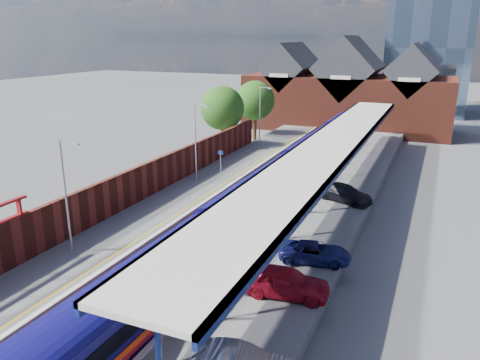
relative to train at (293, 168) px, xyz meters
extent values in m
plane|color=#5B5B5E|center=(-1.49, 4.18, -2.12)|extent=(240.00, 240.00, 0.00)
cube|color=#473D33|center=(-1.49, -5.82, -2.09)|extent=(6.00, 76.00, 0.06)
cube|color=slate|center=(-3.71, -5.82, -2.00)|extent=(0.07, 76.00, 0.14)
cube|color=slate|center=(-2.27, -5.82, -2.00)|extent=(0.07, 76.00, 0.14)
cube|color=slate|center=(-0.71, -5.82, -2.00)|extent=(0.07, 76.00, 0.14)
cube|color=slate|center=(0.73, -5.82, -2.00)|extent=(0.07, 76.00, 0.14)
cube|color=#565659|center=(-6.99, -5.82, -1.62)|extent=(5.00, 76.00, 1.00)
cube|color=#565659|center=(4.51, -5.82, -1.62)|extent=(6.00, 76.00, 1.00)
cube|color=silver|center=(-4.64, -5.82, -1.10)|extent=(0.30, 76.00, 0.05)
cube|color=silver|center=(1.66, -5.82, -1.10)|extent=(0.30, 76.00, 0.05)
cube|color=yellow|center=(-5.24, -5.82, -1.12)|extent=(0.14, 76.00, 0.01)
cube|color=#0F0C55|center=(0.01, -24.78, -0.22)|extent=(3.02, 16.04, 2.50)
cube|color=#0F0C55|center=(0.01, -24.78, 1.03)|extent=(3.02, 16.04, 0.60)
cube|color=#0F0C55|center=(0.01, -8.18, -0.22)|extent=(3.02, 16.04, 2.50)
cube|color=#0F0C55|center=(0.01, -8.18, 1.03)|extent=(3.02, 16.04, 0.60)
cube|color=#0F0C55|center=(0.01, 8.42, -0.22)|extent=(3.02, 16.04, 2.50)
cube|color=#0F0C55|center=(0.01, 8.42, 1.03)|extent=(3.02, 16.04, 0.60)
cube|color=#0F0C55|center=(0.01, 25.02, -0.22)|extent=(3.02, 16.04, 2.50)
cube|color=#0F0C55|center=(0.01, 25.02, 1.03)|extent=(3.02, 16.04, 0.60)
cube|color=black|center=(-1.41, 0.12, 0.23)|extent=(0.04, 60.54, 0.70)
cube|color=#FA4510|center=(-1.42, 0.12, -0.57)|extent=(0.03, 55.27, 0.30)
cube|color=#AC0B1D|center=(-1.43, 0.12, -0.82)|extent=(0.03, 55.27, 0.30)
cube|color=black|center=(0.01, 30.62, -1.82)|extent=(2.00, 2.40, 0.60)
cylinder|color=#0E1B55|center=(3.51, -27.82, 0.98)|extent=(0.24, 0.24, 4.20)
cylinder|color=#0E1B55|center=(3.51, -22.82, 0.98)|extent=(0.24, 0.24, 4.20)
cylinder|color=#0E1B55|center=(3.51, -17.82, 0.98)|extent=(0.24, 0.24, 4.20)
cylinder|color=#0E1B55|center=(3.51, -12.82, 0.98)|extent=(0.24, 0.24, 4.20)
cylinder|color=#0E1B55|center=(3.51, -7.82, 0.98)|extent=(0.24, 0.24, 4.20)
cylinder|color=#0E1B55|center=(3.51, -2.82, 0.98)|extent=(0.24, 0.24, 4.20)
cylinder|color=#0E1B55|center=(3.51, 2.18, 0.98)|extent=(0.24, 0.24, 4.20)
cylinder|color=#0E1B55|center=(3.51, 7.18, 0.98)|extent=(0.24, 0.24, 4.20)
cylinder|color=#0E1B55|center=(3.51, 12.18, 0.98)|extent=(0.24, 0.24, 4.20)
cylinder|color=#0E1B55|center=(3.51, 17.18, 0.98)|extent=(0.24, 0.24, 4.20)
cube|color=beige|center=(4.01, -3.82, 3.23)|extent=(4.50, 52.00, 0.25)
cube|color=#0E1B55|center=(1.86, -3.82, 3.08)|extent=(0.20, 52.00, 0.55)
cube|color=#0E1B55|center=(6.16, -3.82, 3.08)|extent=(0.20, 52.00, 0.55)
cylinder|color=#A5A8AA|center=(-7.99, -19.82, 2.38)|extent=(0.12, 0.12, 7.00)
cube|color=#A5A8AA|center=(-7.39, -19.82, 5.78)|extent=(1.20, 0.08, 0.08)
cube|color=#A5A8AA|center=(-6.79, -19.82, 5.68)|extent=(0.45, 0.18, 0.12)
cylinder|color=#A5A8AA|center=(-7.99, -3.82, 2.38)|extent=(0.12, 0.12, 7.00)
cube|color=#A5A8AA|center=(-7.39, -3.82, 5.78)|extent=(1.20, 0.08, 0.08)
cube|color=#A5A8AA|center=(-6.79, -3.82, 5.68)|extent=(0.45, 0.18, 0.12)
cylinder|color=#A5A8AA|center=(-7.99, 12.18, 2.38)|extent=(0.12, 0.12, 7.00)
cube|color=#A5A8AA|center=(-7.39, 12.18, 5.78)|extent=(1.20, 0.08, 0.08)
cube|color=#A5A8AA|center=(-6.79, 12.18, 5.68)|extent=(0.45, 0.18, 0.12)
cylinder|color=#A5A8AA|center=(-6.49, -1.82, 0.13)|extent=(0.08, 0.08, 2.50)
cube|color=#0C194C|center=(-6.49, -1.82, 1.18)|extent=(0.55, 0.06, 0.35)
cube|color=maroon|center=(-9.59, -11.82, 0.28)|extent=(0.35, 50.00, 2.80)
cube|color=maroon|center=(-9.59, -21.82, 2.18)|extent=(0.30, 0.12, 1.00)
cube|color=maroon|center=(-1.49, 32.18, 1.88)|extent=(30.00, 12.00, 8.00)
cube|color=#232328|center=(-10.49, 32.18, 7.08)|extent=(7.13, 12.00, 7.13)
cube|color=#232328|center=(-1.49, 32.18, 7.08)|extent=(9.16, 12.00, 9.16)
cube|color=#232328|center=(7.51, 32.18, 7.08)|extent=(7.13, 12.00, 7.13)
cube|color=beige|center=(-10.49, 26.13, 6.08)|extent=(2.80, 0.15, 0.50)
cube|color=beige|center=(-1.49, 26.13, 6.08)|extent=(2.80, 0.15, 0.50)
cube|color=beige|center=(7.51, 26.13, 6.08)|extent=(2.80, 0.15, 0.50)
cylinder|color=#382314|center=(-11.99, 10.18, -0.12)|extent=(0.44, 0.44, 4.00)
sphere|color=#1E5015|center=(-11.99, 10.18, 3.38)|extent=(5.20, 5.20, 5.20)
sphere|color=#1E5015|center=(-11.19, 9.68, 2.68)|extent=(3.20, 3.20, 3.20)
cylinder|color=#382314|center=(-10.99, 18.18, -0.12)|extent=(0.44, 0.44, 4.00)
sphere|color=#1E5015|center=(-10.99, 18.18, 3.38)|extent=(5.20, 5.20, 5.20)
sphere|color=#1E5015|center=(-10.19, 17.68, 2.68)|extent=(3.20, 3.20, 3.20)
imported|color=maroon|center=(5.62, -19.57, -0.35)|extent=(4.69, 2.34, 1.53)
imported|color=black|center=(5.54, -4.10, -0.46)|extent=(4.95, 3.34, 1.33)
imported|color=navy|center=(6.04, -15.30, -0.54)|extent=(4.44, 2.60, 1.16)
camera|label=1|loc=(11.86, -39.74, 11.45)|focal=35.00mm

